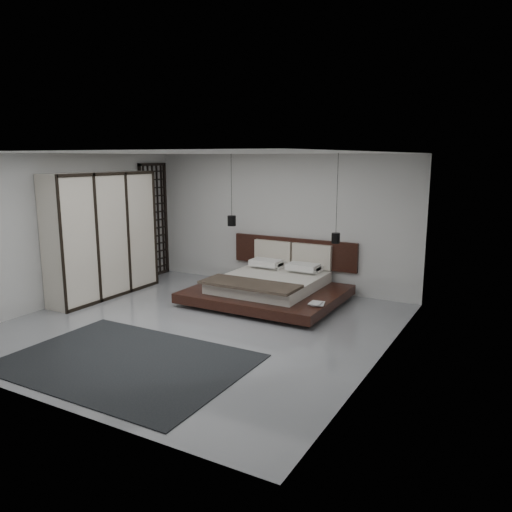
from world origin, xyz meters
The scene contains 14 objects.
floor centered at (0.00, 0.00, 0.00)m, with size 6.00×6.00×0.00m, color gray.
ceiling centered at (0.00, 0.00, 2.80)m, with size 6.00×6.00×0.00m, color white.
wall_back centered at (0.00, 3.00, 1.40)m, with size 6.00×6.00×0.00m, color silver.
wall_front centered at (0.00, -3.00, 1.40)m, with size 6.00×6.00×0.00m, color silver.
wall_left centered at (-3.00, 0.00, 1.40)m, with size 6.00×6.00×0.00m, color silver.
wall_right centered at (3.00, 0.00, 1.40)m, with size 6.00×6.00×0.00m, color silver.
lattice_screen centered at (-2.95, 2.45, 1.30)m, with size 0.05×0.90×2.60m, color black.
bed centered at (0.36, 1.91, 0.29)m, with size 2.77×2.39×1.08m.
book_lower centered at (1.50, 1.25, 0.27)m, with size 0.21×0.29×0.03m, color #99724C.
book_upper centered at (1.48, 1.23, 0.29)m, with size 0.19×0.26×0.02m, color #99724C.
pendant_left centered at (-0.78, 2.34, 1.44)m, with size 0.17×0.17×1.47m.
pendant_right centered at (1.50, 2.34, 1.26)m, with size 0.16×0.16×1.65m.
wardrobe centered at (-2.70, 0.61, 1.23)m, with size 0.59×2.50×2.45m.
rug centered at (0.03, -1.70, 0.01)m, with size 3.23×2.31×0.01m, color black.
Camera 1 is at (4.65, -6.39, 2.74)m, focal length 35.00 mm.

